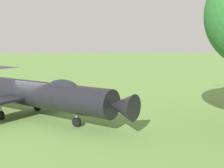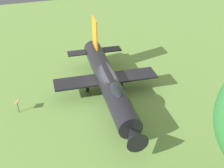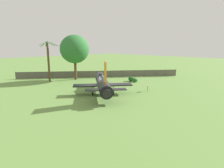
{
  "view_description": "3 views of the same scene",
  "coord_description": "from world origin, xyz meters",
  "px_view_note": "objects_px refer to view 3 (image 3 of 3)",
  "views": [
    {
      "loc": [
        20.32,
        4.33,
        5.21
      ],
      "look_at": [
        1.59,
        5.29,
        2.5
      ],
      "focal_mm": 48.85,
      "sensor_mm": 36.0,
      "label": 1
    },
    {
      "loc": [
        16.7,
        13.65,
        14.81
      ],
      "look_at": [
        0.13,
        0.57,
        1.6
      ],
      "focal_mm": 48.04,
      "sensor_mm": 36.0,
      "label": 2
    },
    {
      "loc": [
        -19.52,
        -21.87,
        7.5
      ],
      "look_at": [
        0.93,
        -1.21,
        1.52
      ],
      "focal_mm": 30.59,
      "sensor_mm": 36.0,
      "label": 3
    }
  ],
  "objects_px": {
    "display_jet": "(102,82)",
    "palm_tree": "(48,61)",
    "shrub_near_fence": "(131,79)",
    "info_plaque": "(148,86)",
    "shrub_by_tree": "(135,80)",
    "shade_tree": "(75,49)"
  },
  "relations": [
    {
      "from": "palm_tree",
      "to": "shade_tree",
      "type": "bearing_deg",
      "value": -21.66
    },
    {
      "from": "palm_tree",
      "to": "info_plaque",
      "type": "relative_size",
      "value": 7.19
    },
    {
      "from": "display_jet",
      "to": "info_plaque",
      "type": "distance_m",
      "value": 7.55
    },
    {
      "from": "shrub_near_fence",
      "to": "info_plaque",
      "type": "distance_m",
      "value": 9.07
    },
    {
      "from": "display_jet",
      "to": "palm_tree",
      "type": "bearing_deg",
      "value": 42.41
    },
    {
      "from": "display_jet",
      "to": "palm_tree",
      "type": "distance_m",
      "value": 15.24
    },
    {
      "from": "shrub_by_tree",
      "to": "info_plaque",
      "type": "height_order",
      "value": "info_plaque"
    },
    {
      "from": "shade_tree",
      "to": "info_plaque",
      "type": "relative_size",
      "value": 8.43
    },
    {
      "from": "shade_tree",
      "to": "shrub_by_tree",
      "type": "bearing_deg",
      "value": -57.8
    },
    {
      "from": "shrub_near_fence",
      "to": "info_plaque",
      "type": "relative_size",
      "value": 1.14
    },
    {
      "from": "display_jet",
      "to": "shrub_by_tree",
      "type": "height_order",
      "value": "display_jet"
    },
    {
      "from": "display_jet",
      "to": "shrub_near_fence",
      "type": "xyz_separation_m",
      "value": [
        10.87,
        3.03,
        -1.21
      ]
    },
    {
      "from": "shrub_near_fence",
      "to": "info_plaque",
      "type": "height_order",
      "value": "info_plaque"
    },
    {
      "from": "display_jet",
      "to": "shrub_near_fence",
      "type": "bearing_deg",
      "value": -37.27
    },
    {
      "from": "shade_tree",
      "to": "display_jet",
      "type": "bearing_deg",
      "value": -106.18
    },
    {
      "from": "info_plaque",
      "to": "shrub_near_fence",
      "type": "bearing_deg",
      "value": 57.07
    },
    {
      "from": "shrub_by_tree",
      "to": "display_jet",
      "type": "bearing_deg",
      "value": -169.91
    },
    {
      "from": "display_jet",
      "to": "shade_tree",
      "type": "xyz_separation_m",
      "value": [
        3.75,
        12.92,
        4.86
      ]
    },
    {
      "from": "palm_tree",
      "to": "shrub_near_fence",
      "type": "height_order",
      "value": "palm_tree"
    },
    {
      "from": "shrub_near_fence",
      "to": "palm_tree",
      "type": "bearing_deg",
      "value": 135.76
    },
    {
      "from": "display_jet",
      "to": "shade_tree",
      "type": "height_order",
      "value": "shade_tree"
    },
    {
      "from": "palm_tree",
      "to": "info_plaque",
      "type": "xyz_separation_m",
      "value": [
        7.32,
        -19.53,
        -3.46
      ]
    }
  ]
}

